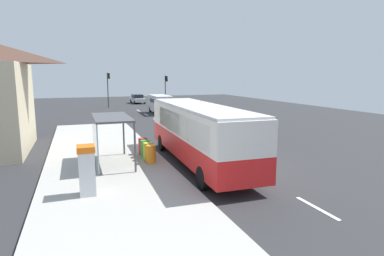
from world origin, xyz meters
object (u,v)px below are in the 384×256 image
ticket_machine (87,170)px  recycling_bin_red (143,146)px  traffic_light_far_side (108,84)px  white_van (160,103)px  bus (198,131)px  recycling_bin_green (145,149)px  sedan_near (138,99)px  traffic_light_near_side (166,86)px  bus_shelter (106,128)px  recycling_bin_yellow (148,151)px  recycling_bin_orange (151,154)px

ticket_machine → recycling_bin_red: 6.70m
traffic_light_far_side → white_van: bearing=-62.4°
bus → white_van: size_ratio=2.11×
recycling_bin_green → recycling_bin_red: (0.00, 0.70, 0.00)m
sedan_near → ticket_machine: 44.12m
traffic_light_near_side → bus_shelter: size_ratio=1.19×
recycling_bin_yellow → recycling_bin_orange: bearing=-90.0°
ticket_machine → traffic_light_far_side: 37.22m
ticket_machine → recycling_bin_red: ticket_machine is taller
recycling_bin_orange → traffic_light_near_side: bearing=73.3°
sedan_near → bus_shelter: bearing=-102.7°
bus → recycling_bin_orange: (-2.49, 0.53, -1.19)m
bus → recycling_bin_green: bus is taller
recycling_bin_red → traffic_light_far_side: (1.10, 31.10, 2.78)m
traffic_light_far_side → bus_shelter: (-3.31, -32.67, -1.34)m
sedan_near → traffic_light_far_side: 8.58m
recycling_bin_green → bus_shelter: (-2.21, -0.87, 1.44)m
bus → recycling_bin_red: 3.81m
ticket_machine → recycling_bin_red: bearing=60.2°
recycling_bin_yellow → recycling_bin_green: same height
ticket_machine → traffic_light_far_side: size_ratio=0.37×
recycling_bin_green → traffic_light_far_side: (1.10, 31.80, 2.78)m
traffic_light_near_side → bus: bearing=-102.4°
sedan_near → ticket_machine: bearing=-102.9°
bus → recycling_bin_orange: size_ratio=11.65×
sedan_near → ticket_machine: size_ratio=2.31×
white_van → recycling_bin_yellow: white_van is taller
bus_shelter → recycling_bin_red: bearing=35.4°
recycling_bin_yellow → recycling_bin_red: same height
traffic_light_far_side → traffic_light_near_side: bearing=-5.3°
bus → recycling_bin_orange: 2.81m
recycling_bin_red → bus_shelter: 3.07m
sedan_near → recycling_bin_yellow: (-6.50, -38.62, -0.14)m
bus → recycling_bin_red: bearing=133.4°
recycling_bin_orange → recycling_bin_green: (0.00, 1.40, 0.00)m
recycling_bin_orange → traffic_light_near_side: size_ratio=0.20×
white_van → recycling_bin_orange: 23.93m
traffic_light_near_side → bus_shelter: 34.04m
sedan_near → recycling_bin_orange: bearing=-99.4°
ticket_machine → recycling_bin_yellow: ticket_machine is taller
recycling_bin_orange → white_van: bearing=74.5°
white_van → sedan_near: size_ratio=1.17×
bus → traffic_light_far_side: traffic_light_far_side is taller
recycling_bin_orange → bus_shelter: bearing=166.6°
recycling_bin_orange → traffic_light_near_side: (9.70, 32.40, 2.51)m
white_van → traffic_light_near_side: bearing=70.5°
recycling_bin_orange → bus_shelter: 2.69m
recycling_bin_green → recycling_bin_red: same height
recycling_bin_green → traffic_light_near_side: 32.58m
traffic_light_far_side → recycling_bin_orange: bearing=-91.9°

